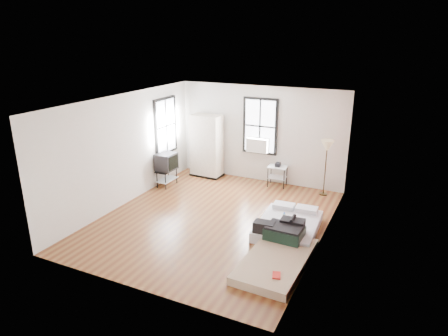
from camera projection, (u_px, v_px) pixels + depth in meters
The scene contains 8 objects.
ground at pixel (214, 219), 9.46m from camera, with size 6.00×6.00×0.00m, color #562A16.
room_shell at pixel (230, 146), 9.12m from camera, with size 5.02×6.02×2.80m.
mattress_main at pixel (288, 225), 8.84m from camera, with size 1.36×1.78×0.55m.
mattress_bare at pixel (278, 253), 7.73m from camera, with size 1.14×2.09×0.44m.
wardrobe at pixel (207, 146), 12.07m from camera, with size 0.98×0.59×1.89m.
side_table at pixel (278, 170), 11.36m from camera, with size 0.56×0.47×0.70m.
floor_lamp at pixel (327, 149), 10.49m from camera, with size 0.33×0.33×1.53m.
tv_stand at pixel (166, 163), 11.32m from camera, with size 0.49×0.69×0.97m.
Camera 1 is at (3.90, -7.64, 4.18)m, focal length 32.00 mm.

